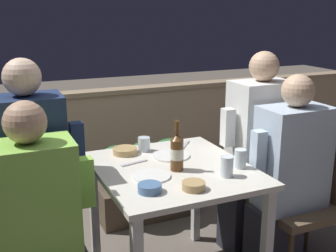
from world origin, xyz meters
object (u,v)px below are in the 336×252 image
person_blue_shirt (287,177)px  beer_bottle (178,152)px  chair_right_near (312,186)px  person_white_polo (255,154)px  person_green_blouse (42,228)px  person_navy_jumper (38,186)px  chair_right_far (279,170)px

person_blue_shirt → beer_bottle: size_ratio=4.49×
beer_bottle → chair_right_near: bearing=-5.3°
person_white_polo → beer_bottle: person_white_polo is taller
person_green_blouse → person_navy_jumper: bearing=85.3°
chair_right_far → beer_bottle: beer_bottle is taller
person_white_polo → person_navy_jumper: bearing=-179.8°
person_white_polo → person_green_blouse: bearing=-167.4°
chair_right_near → person_navy_jumper: bearing=169.3°
person_green_blouse → chair_right_far: person_green_blouse is taller
beer_bottle → person_navy_jumper: bearing=163.0°
person_green_blouse → person_white_polo: size_ratio=0.91×
chair_right_near → person_white_polo: (-0.22, 0.31, 0.15)m
chair_right_far → beer_bottle: bearing=-165.7°
person_navy_jumper → beer_bottle: 0.77m
person_blue_shirt → chair_right_far: size_ratio=1.38×
person_navy_jumper → chair_right_far: person_navy_jumper is taller
person_blue_shirt → chair_right_far: 0.38m
chair_right_near → person_white_polo: bearing=125.7°
person_white_polo → chair_right_far: bearing=0.0°
person_white_polo → beer_bottle: bearing=-161.6°
person_green_blouse → chair_right_near: person_green_blouse is taller
person_green_blouse → person_white_polo: person_white_polo is taller
person_navy_jumper → person_white_polo: bearing=0.2°
chair_right_far → person_white_polo: (-0.21, -0.00, 0.15)m
person_blue_shirt → beer_bottle: bearing=173.0°
person_navy_jumper → person_blue_shirt: size_ratio=1.10×
person_navy_jumper → chair_right_far: size_ratio=1.52×
person_green_blouse → beer_bottle: bearing=7.1°
person_navy_jumper → beer_bottle: (0.72, -0.22, 0.16)m
person_blue_shirt → person_white_polo: 0.31m
chair_right_near → chair_right_far: 0.31m
person_blue_shirt → person_green_blouse: bearing=-179.6°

